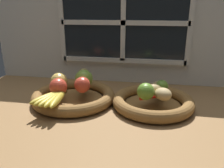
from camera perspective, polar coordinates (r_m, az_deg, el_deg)
ground_plane at (r=94.21cm, az=0.51°, el=-5.68°), size 140.00×90.00×3.00cm
back_wall at (r=115.43cm, az=3.03°, el=14.06°), size 140.00×4.60×55.00cm
fruit_bowl_left at (r=95.75cm, az=-9.87°, el=-3.15°), size 35.09×35.09×4.75cm
fruit_bowl_right at (r=90.61cm, az=10.45°, el=-4.51°), size 32.56×32.56×4.75cm
apple_golden_left at (r=97.22cm, az=-13.53°, el=0.77°), size 7.08×7.08×7.08cm
apple_green_back at (r=97.00cm, az=-7.28°, el=1.36°), size 7.88×7.88×7.88cm
apple_red_right at (r=91.26cm, az=-7.69°, el=-0.21°), size 6.65×6.65×6.65cm
apple_red_front at (r=90.32cm, az=-13.72°, el=-0.70°), size 6.99×6.99×6.99cm
pear_brown at (r=98.33cm, az=-7.25°, el=1.73°), size 6.38×5.78×8.26cm
banana_bunch_front at (r=85.48cm, az=-15.04°, el=-3.48°), size 11.31×17.08×2.77cm
potato_small at (r=85.56cm, az=13.07°, el=-2.57°), size 9.00×8.95×4.76cm
potato_large at (r=88.76cm, az=10.64°, el=-1.58°), size 8.41×6.55×4.79cm
potato_back at (r=93.59cm, az=12.00°, el=-0.72°), size 8.41×8.87×4.34cm
lime_near at (r=84.32cm, az=8.71°, el=-1.92°), size 6.63×6.63×6.63cm
lime_far at (r=92.93cm, az=12.74°, el=-0.60°), size 5.32×5.32×5.32cm
chili_pepper at (r=85.97cm, az=10.77°, el=-3.32°), size 11.25×5.69×1.91cm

